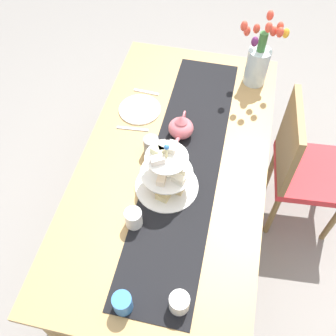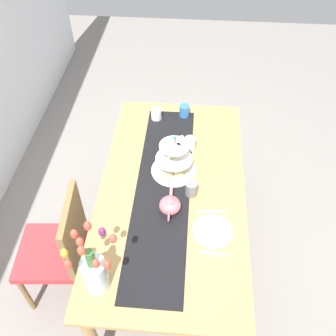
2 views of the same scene
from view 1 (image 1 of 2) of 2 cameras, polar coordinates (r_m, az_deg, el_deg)
name	(u,v)px [view 1 (image 1 of 2)]	position (r m, az deg, el deg)	size (l,w,h in m)	color
ground_plane	(172,230)	(2.57, 0.66, -9.15)	(8.00, 8.00, 0.00)	gray
dining_table	(174,172)	(2.01, 0.83, -0.61)	(1.78, 0.92, 0.76)	tan
chair_left	(302,165)	(2.36, 19.07, 0.48)	(0.45, 0.45, 0.91)	olive
table_runner	(185,162)	(1.92, 2.56, 0.85)	(1.57, 0.34, 0.00)	black
tiered_cake_stand	(167,175)	(1.76, -0.22, -1.07)	(0.30, 0.30, 0.30)	beige
teapot	(181,127)	(2.00, 1.93, 6.00)	(0.24, 0.13, 0.14)	#D66B75
tulip_vase	(259,60)	(2.29, 13.17, 15.24)	(0.21, 0.25, 0.44)	silver
cream_jug	(179,303)	(1.56, 1.66, -19.20)	(0.08, 0.08, 0.09)	white
dinner_plate_left	(140,109)	(2.16, -4.18, 8.59)	(0.23, 0.23, 0.01)	white
fork_left	(146,92)	(2.27, -3.20, 11.10)	(0.02, 0.15, 0.01)	silver
knife_left	(133,129)	(2.07, -5.22, 5.76)	(0.01, 0.17, 0.01)	silver
mug_grey	(151,145)	(1.93, -2.48, 3.34)	(0.08, 0.08, 0.10)	slate
mug_white_text	(134,218)	(1.71, -5.08, -7.39)	(0.08, 0.08, 0.10)	white
mug_orange	(123,303)	(1.57, -6.70, -19.15)	(0.08, 0.08, 0.10)	#3370B7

